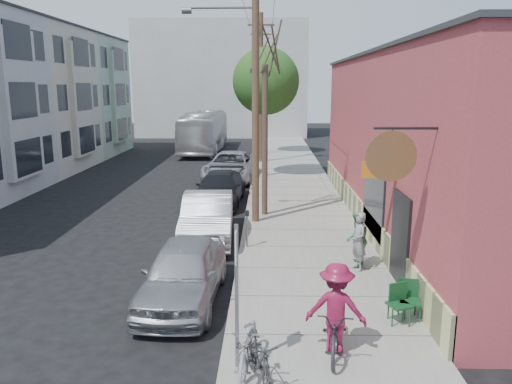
{
  "coord_description": "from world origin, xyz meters",
  "views": [
    {
      "loc": [
        2.9,
        -13.83,
        5.38
      ],
      "look_at": [
        2.49,
        4.32,
        1.5
      ],
      "focal_mm": 35.0,
      "sensor_mm": 36.0,
      "label": 1
    }
  ],
  "objects_px": {
    "sign_post": "(237,283)",
    "bus": "(204,132)",
    "utility_pole_near": "(254,85)",
    "car_1": "(208,217)",
    "patio_chair_a": "(410,300)",
    "patio_chair_b": "(399,305)",
    "parked_bike_a": "(259,361)",
    "patron_green": "(357,240)",
    "parking_meter_far": "(254,179)",
    "tree_leafy_mid": "(266,81)",
    "cyclist": "(336,308)",
    "parking_meter_near": "(247,223)",
    "car_3": "(231,166)",
    "tree_leafy_far": "(266,71)",
    "car_2": "(220,188)",
    "patron_grey": "(359,241)",
    "car_0": "(183,272)",
    "parked_bike_b": "(249,345)",
    "tree_bare": "(265,142)"
  },
  "relations": [
    {
      "from": "sign_post",
      "to": "bus",
      "type": "xyz_separation_m",
      "value": [
        -4.72,
        33.01,
        -0.2
      ]
    },
    {
      "from": "utility_pole_near",
      "to": "car_1",
      "type": "distance_m",
      "value": 5.25
    },
    {
      "from": "patio_chair_a",
      "to": "bus",
      "type": "xyz_separation_m",
      "value": [
        -8.54,
        30.92,
        1.04
      ]
    },
    {
      "from": "patio_chair_b",
      "to": "parked_bike_a",
      "type": "xyz_separation_m",
      "value": [
        -3.09,
        -2.44,
        0.02
      ]
    },
    {
      "from": "patio_chair_a",
      "to": "patron_green",
      "type": "xyz_separation_m",
      "value": [
        -0.62,
        3.4,
        0.36
      ]
    },
    {
      "from": "parking_meter_far",
      "to": "tree_leafy_mid",
      "type": "distance_m",
      "value": 7.29
    },
    {
      "from": "patron_green",
      "to": "cyclist",
      "type": "bearing_deg",
      "value": -3.43
    },
    {
      "from": "tree_leafy_mid",
      "to": "parked_bike_a",
      "type": "height_order",
      "value": "tree_leafy_mid"
    },
    {
      "from": "parking_meter_near",
      "to": "utility_pole_near",
      "type": "bearing_deg",
      "value": 87.54
    },
    {
      "from": "sign_post",
      "to": "parked_bike_a",
      "type": "xyz_separation_m",
      "value": [
        0.43,
        -0.58,
        -1.22
      ]
    },
    {
      "from": "parking_meter_near",
      "to": "car_1",
      "type": "xyz_separation_m",
      "value": [
        -1.46,
        1.29,
        -0.17
      ]
    },
    {
      "from": "tree_leafy_mid",
      "to": "patio_chair_b",
      "type": "xyz_separation_m",
      "value": [
        3.07,
        -18.8,
        -5.03
      ]
    },
    {
      "from": "sign_post",
      "to": "patron_green",
      "type": "bearing_deg",
      "value": 59.77
    },
    {
      "from": "cyclist",
      "to": "car_3",
      "type": "distance_m",
      "value": 19.64
    },
    {
      "from": "tree_leafy_far",
      "to": "car_2",
      "type": "relative_size",
      "value": 1.64
    },
    {
      "from": "utility_pole_near",
      "to": "tree_leafy_mid",
      "type": "xyz_separation_m",
      "value": [
        0.41,
        10.22,
        0.21
      ]
    },
    {
      "from": "parking_meter_near",
      "to": "parked_bike_a",
      "type": "distance_m",
      "value": 7.79
    },
    {
      "from": "patio_chair_b",
      "to": "patron_grey",
      "type": "bearing_deg",
      "value": 74.51
    },
    {
      "from": "sign_post",
      "to": "patio_chair_a",
      "type": "distance_m",
      "value": 4.52
    },
    {
      "from": "parking_meter_far",
      "to": "utility_pole_near",
      "type": "distance_m",
      "value": 6.39
    },
    {
      "from": "utility_pole_near",
      "to": "patio_chair_b",
      "type": "relative_size",
      "value": 11.36
    },
    {
      "from": "parking_meter_far",
      "to": "patio_chair_a",
      "type": "distance_m",
      "value": 13.55
    },
    {
      "from": "patio_chair_b",
      "to": "patron_green",
      "type": "height_order",
      "value": "patron_green"
    },
    {
      "from": "patio_chair_b",
      "to": "utility_pole_near",
      "type": "bearing_deg",
      "value": 90.81
    },
    {
      "from": "patio_chair_b",
      "to": "car_0",
      "type": "relative_size",
      "value": 0.19
    },
    {
      "from": "utility_pole_near",
      "to": "tree_leafy_mid",
      "type": "height_order",
      "value": "utility_pole_near"
    },
    {
      "from": "parked_bike_b",
      "to": "patron_grey",
      "type": "bearing_deg",
      "value": 66.48
    },
    {
      "from": "patron_green",
      "to": "parked_bike_a",
      "type": "relative_size",
      "value": 1.06
    },
    {
      "from": "patron_green",
      "to": "car_2",
      "type": "height_order",
      "value": "patron_green"
    },
    {
      "from": "tree_leafy_far",
      "to": "bus",
      "type": "distance_m",
      "value": 7.35
    },
    {
      "from": "parking_meter_far",
      "to": "bus",
      "type": "relative_size",
      "value": 0.11
    },
    {
      "from": "patron_grey",
      "to": "cyclist",
      "type": "distance_m",
      "value": 4.77
    },
    {
      "from": "tree_leafy_far",
      "to": "parked_bike_a",
      "type": "height_order",
      "value": "tree_leafy_far"
    },
    {
      "from": "parking_meter_near",
      "to": "parked_bike_b",
      "type": "xyz_separation_m",
      "value": [
        0.32,
        -7.29,
        -0.32
      ]
    },
    {
      "from": "patron_grey",
      "to": "car_0",
      "type": "xyz_separation_m",
      "value": [
        -4.74,
        -1.95,
        -0.23
      ]
    },
    {
      "from": "tree_bare",
      "to": "parked_bike_b",
      "type": "distance_m",
      "value": 11.9
    },
    {
      "from": "patio_chair_a",
      "to": "patron_green",
      "type": "height_order",
      "value": "patron_green"
    },
    {
      "from": "tree_leafy_mid",
      "to": "patron_green",
      "type": "relative_size",
      "value": 4.6
    },
    {
      "from": "patron_green",
      "to": "parked_bike_b",
      "type": "height_order",
      "value": "patron_green"
    },
    {
      "from": "tree_leafy_far",
      "to": "bus",
      "type": "relative_size",
      "value": 0.7
    },
    {
      "from": "tree_leafy_far",
      "to": "parked_bike_b",
      "type": "relative_size",
      "value": 4.23
    },
    {
      "from": "utility_pole_near",
      "to": "patron_green",
      "type": "relative_size",
      "value": 6.22
    },
    {
      "from": "parked_bike_b",
      "to": "tree_bare",
      "type": "bearing_deg",
      "value": 94.65
    },
    {
      "from": "utility_pole_near",
      "to": "patio_chair_b",
      "type": "height_order",
      "value": "utility_pole_near"
    },
    {
      "from": "parking_meter_far",
      "to": "parking_meter_near",
      "type": "bearing_deg",
      "value": -90.0
    },
    {
      "from": "tree_bare",
      "to": "tree_leafy_mid",
      "type": "height_order",
      "value": "tree_leafy_mid"
    },
    {
      "from": "tree_bare",
      "to": "tree_leafy_mid",
      "type": "relative_size",
      "value": 0.82
    },
    {
      "from": "car_3",
      "to": "patio_chair_b",
      "type": "bearing_deg",
      "value": -69.11
    },
    {
      "from": "tree_leafy_far",
      "to": "parking_meter_far",
      "type": "bearing_deg",
      "value": -91.97
    },
    {
      "from": "tree_leafy_far",
      "to": "car_3",
      "type": "height_order",
      "value": "tree_leafy_far"
    }
  ]
}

